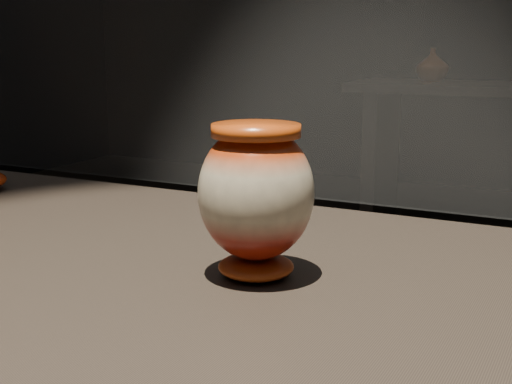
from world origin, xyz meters
The scene contains 2 objects.
main_vase centered at (0.13, 0.07, 0.99)m, with size 0.14×0.14×0.17m.
back_vase_left centered at (-0.50, 3.54, 0.99)m, with size 0.18×0.18×0.19m, color #933F15.
Camera 1 is at (0.46, -0.58, 1.15)m, focal length 50.00 mm.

